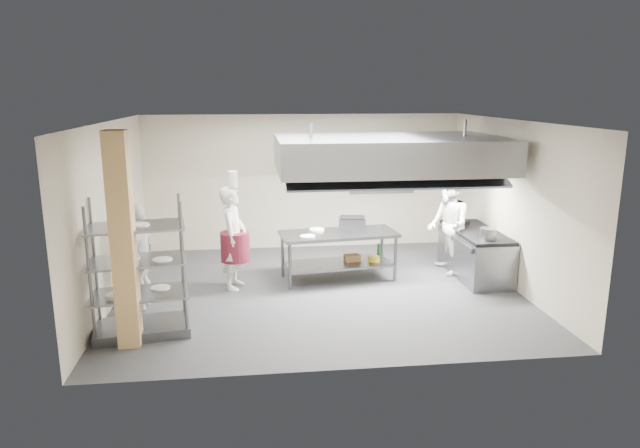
{
  "coord_description": "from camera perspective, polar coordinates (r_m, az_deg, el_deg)",
  "views": [
    {
      "loc": [
        -1.14,
        -9.62,
        3.49
      ],
      "look_at": [
        0.04,
        0.2,
        1.18
      ],
      "focal_mm": 32.0,
      "sensor_mm": 36.0,
      "label": 1
    }
  ],
  "objects": [
    {
      "name": "ceiling",
      "position": [
        9.7,
        -0.09,
        10.26
      ],
      "size": [
        7.0,
        7.0,
        0.0
      ],
      "primitive_type": "plane",
      "rotation": [
        3.14,
        0.0,
        0.0
      ],
      "color": "silver",
      "rests_on": "wall_back"
    },
    {
      "name": "pass_rack",
      "position": [
        8.62,
        -17.68,
        -4.23
      ],
      "size": [
        1.44,
        0.98,
        2.01
      ],
      "primitive_type": null,
      "rotation": [
        0.0,
        0.0,
        0.15
      ],
      "color": "slate",
      "rests_on": "floor"
    },
    {
      "name": "cooking_range",
      "position": [
        11.38,
        15.22,
        -2.97
      ],
      "size": [
        0.8,
        2.0,
        0.84
      ],
      "primitive_type": "cube",
      "color": "gray",
      "rests_on": "floor"
    },
    {
      "name": "chef_head",
      "position": [
        10.3,
        -8.66,
        -1.38
      ],
      "size": [
        0.58,
        0.76,
        1.87
      ],
      "primitive_type": "imported",
      "rotation": [
        0.0,
        0.0,
        1.37
      ],
      "color": "silver",
      "rests_on": "floor"
    },
    {
      "name": "exhaust_hood",
      "position": [
        10.37,
        6.86,
        7.02
      ],
      "size": [
        4.0,
        2.5,
        0.6
      ],
      "primitive_type": "cube",
      "color": "gray",
      "rests_on": "ceiling"
    },
    {
      "name": "griddle",
      "position": [
        10.79,
        3.24,
        -0.03
      ],
      "size": [
        0.56,
        0.47,
        0.25
      ],
      "primitive_type": "cube",
      "rotation": [
        0.0,
        0.0,
        -0.17
      ],
      "color": "slate",
      "rests_on": "island_worktop"
    },
    {
      "name": "hood_strip_a",
      "position": [
        10.23,
        1.88,
        5.22
      ],
      "size": [
        1.6,
        0.12,
        0.04
      ],
      "primitive_type": "cube",
      "color": "white",
      "rests_on": "exhaust_hood"
    },
    {
      "name": "island_worktop",
      "position": [
        10.68,
        1.87,
        -1.0
      ],
      "size": [
        2.26,
        1.16,
        0.06
      ],
      "primitive_type": "cube",
      "rotation": [
        0.0,
        0.0,
        0.12
      ],
      "color": "gray",
      "rests_on": "island"
    },
    {
      "name": "wall_left",
      "position": [
        10.1,
        -20.22,
        0.97
      ],
      "size": [
        0.0,
        6.0,
        6.0
      ],
      "primitive_type": "plane",
      "rotation": [
        1.57,
        0.0,
        1.57
      ],
      "color": "#B3A68E",
      "rests_on": "ground"
    },
    {
      "name": "range_top",
      "position": [
        11.27,
        15.36,
        -0.77
      ],
      "size": [
        0.78,
        1.96,
        0.06
      ],
      "primitive_type": "cube",
      "color": "black",
      "rests_on": "cooking_range"
    },
    {
      "name": "wicker_basket",
      "position": [
        10.92,
        3.24,
        -3.4
      ],
      "size": [
        0.31,
        0.23,
        0.13
      ],
      "primitive_type": "cube",
      "rotation": [
        0.0,
        0.0,
        0.13
      ],
      "color": "olive",
      "rests_on": "island_undershelf"
    },
    {
      "name": "stockpot",
      "position": [
        10.66,
        16.43,
        -0.92
      ],
      "size": [
        0.28,
        0.28,
        0.2
      ],
      "primitive_type": "cylinder",
      "color": "gray",
      "rests_on": "range_top"
    },
    {
      "name": "island_undershelf",
      "position": [
        10.84,
        1.85,
        -3.97
      ],
      "size": [
        2.08,
        1.05,
        0.04
      ],
      "primitive_type": "cube",
      "rotation": [
        0.0,
        0.0,
        0.12
      ],
      "color": "slate",
      "rests_on": "island"
    },
    {
      "name": "chef_line",
      "position": [
        11.3,
        12.67,
        -0.15
      ],
      "size": [
        0.74,
        0.94,
        1.91
      ],
      "primitive_type": "imported",
      "rotation": [
        0.0,
        0.0,
        -1.58
      ],
      "color": "silver",
      "rests_on": "floor"
    },
    {
      "name": "island",
      "position": [
        10.79,
        1.85,
        -3.19
      ],
      "size": [
        2.26,
        1.16,
        0.91
      ],
      "primitive_type": null,
      "rotation": [
        0.0,
        0.0,
        0.12
      ],
      "color": "gray",
      "rests_on": "floor"
    },
    {
      "name": "wall_shelf",
      "position": [
        12.95,
        6.37,
        4.23
      ],
      "size": [
        1.5,
        0.28,
        0.04
      ],
      "primitive_type": "cube",
      "color": "gray",
      "rests_on": "wall_back"
    },
    {
      "name": "wall_back",
      "position": [
        12.82,
        -1.67,
        4.21
      ],
      "size": [
        7.0,
        0.0,
        7.0
      ],
      "primitive_type": "plane",
      "rotation": [
        1.57,
        0.0,
        0.0
      ],
      "color": "#B3A68E",
      "rests_on": "ground"
    },
    {
      "name": "wall_right",
      "position": [
        10.86,
        18.59,
        1.9
      ],
      "size": [
        0.0,
        6.0,
        6.0
      ],
      "primitive_type": "plane",
      "rotation": [
        1.57,
        0.0,
        -1.57
      ],
      "color": "#B3A68E",
      "rests_on": "ground"
    },
    {
      "name": "plate_stack",
      "position": [
        8.74,
        -17.52,
        -6.51
      ],
      "size": [
        0.28,
        0.28,
        0.05
      ],
      "primitive_type": "cylinder",
      "color": "white",
      "rests_on": "pass_rack"
    },
    {
      "name": "floor",
      "position": [
        10.29,
        -0.08,
        -6.67
      ],
      "size": [
        7.0,
        7.0,
        0.0
      ],
      "primitive_type": "plane",
      "color": "#2D2D30",
      "rests_on": "ground"
    },
    {
      "name": "hood_strip_b",
      "position": [
        10.65,
        11.54,
        5.28
      ],
      "size": [
        1.6,
        0.12,
        0.04
      ],
      "primitive_type": "cube",
      "color": "white",
      "rests_on": "exhaust_hood"
    },
    {
      "name": "column",
      "position": [
        8.16,
        -19.09,
        -1.7
      ],
      "size": [
        0.3,
        0.3,
        3.0
      ],
      "primitive_type": "cube",
      "color": "#E0B172",
      "rests_on": "floor"
    },
    {
      "name": "chef_plating",
      "position": [
        9.73,
        -17.63,
        -3.08
      ],
      "size": [
        0.56,
        1.07,
        1.75
      ],
      "primitive_type": "imported",
      "rotation": [
        0.0,
        0.0,
        -1.7
      ],
      "color": "white",
      "rests_on": "floor"
    }
  ]
}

